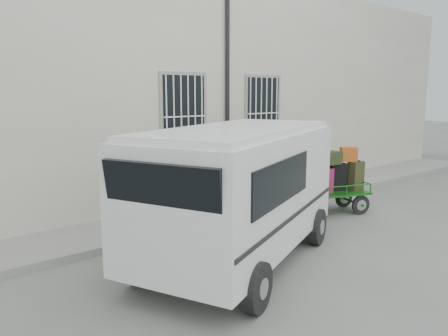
% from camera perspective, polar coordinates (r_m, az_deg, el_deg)
% --- Properties ---
extents(ground, '(80.00, 80.00, 0.00)m').
position_cam_1_polar(ground, '(9.25, 7.68, -8.77)').
color(ground, '#61615D').
rests_on(ground, ground).
extents(building, '(24.00, 5.15, 6.00)m').
position_cam_1_polar(building, '(13.12, -10.18, 9.94)').
color(building, '#BEB2A2').
rests_on(building, ground).
extents(sidewalk, '(24.00, 1.70, 0.15)m').
position_cam_1_polar(sidewalk, '(10.77, -0.97, -5.58)').
color(sidewalk, gray).
rests_on(sidewalk, ground).
extents(luggage_cart, '(2.47, 1.64, 1.87)m').
position_cam_1_polar(luggage_cart, '(10.87, 12.83, -1.06)').
color(luggage_cart, black).
rests_on(luggage_cart, ground).
extents(van, '(5.05, 3.63, 2.37)m').
position_cam_1_polar(van, '(7.45, 1.99, -2.42)').
color(van, white).
rests_on(van, ground).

